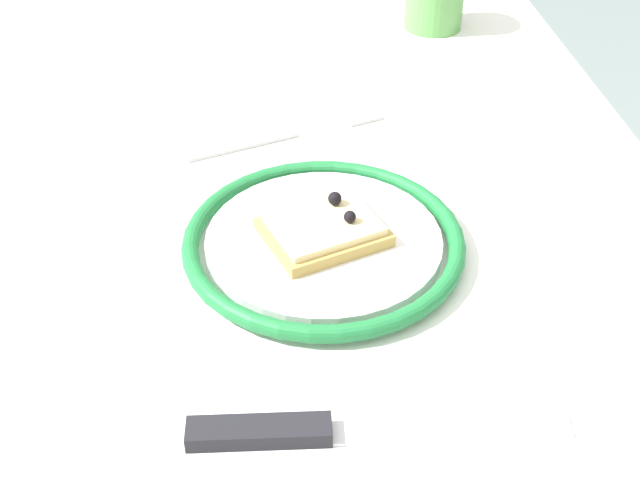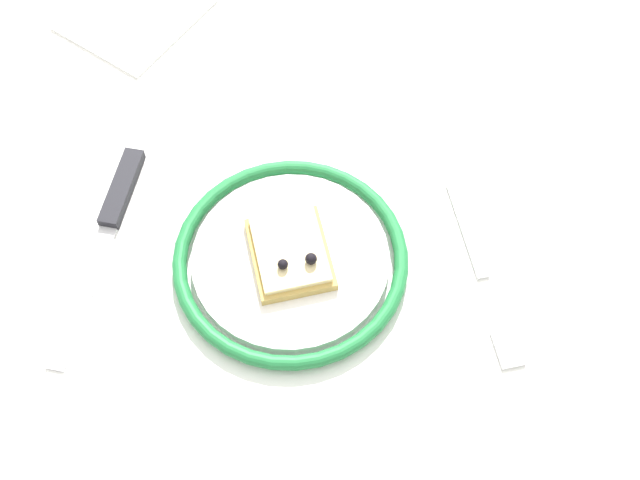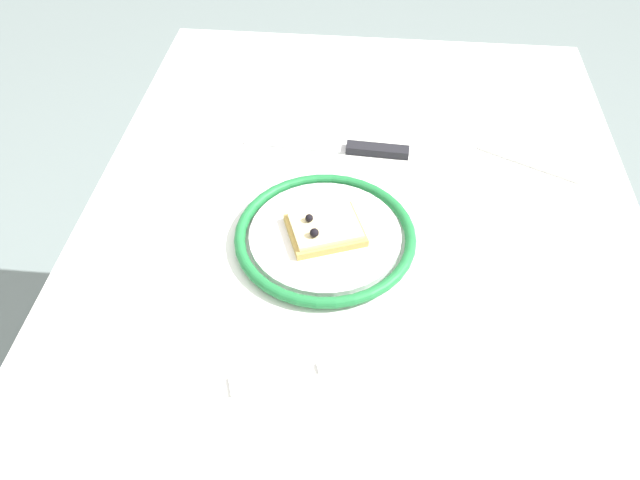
# 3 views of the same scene
# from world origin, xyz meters

# --- Properties ---
(ground_plane) EXTENTS (6.00, 6.00, 0.00)m
(ground_plane) POSITION_xyz_m (0.00, 0.00, 0.00)
(ground_plane) COLOR slate
(dining_table) EXTENTS (1.15, 0.73, 0.74)m
(dining_table) POSITION_xyz_m (0.00, 0.00, 0.65)
(dining_table) COLOR white
(dining_table) RESTS_ON ground_plane
(plate) EXTENTS (0.22, 0.22, 0.02)m
(plate) POSITION_xyz_m (0.06, 0.04, 0.75)
(plate) COLOR white
(plate) RESTS_ON dining_table
(pizza_slice_near) EXTENTS (0.10, 0.11, 0.03)m
(pizza_slice_near) POSITION_xyz_m (0.06, 0.04, 0.76)
(pizza_slice_near) COLOR tan
(pizza_slice_near) RESTS_ON plate
(knife) EXTENTS (0.03, 0.24, 0.01)m
(knife) POSITION_xyz_m (0.24, 0.02, 0.74)
(knife) COLOR silver
(knife) RESTS_ON dining_table
(fork) EXTENTS (0.08, 0.20, 0.00)m
(fork) POSITION_xyz_m (-0.12, 0.03, 0.74)
(fork) COLOR #BEBEBE
(fork) RESTS_ON dining_table
(napkin) EXTENTS (0.18, 0.19, 0.00)m
(napkin) POSITION_xyz_m (0.29, -0.26, 0.74)
(napkin) COLOR white
(napkin) RESTS_ON dining_table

